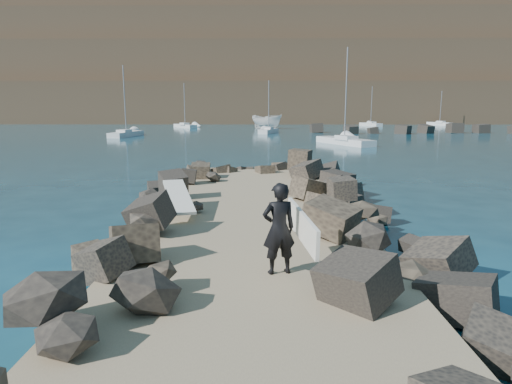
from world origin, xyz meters
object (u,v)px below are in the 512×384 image
surfboard_resting (179,200)px  sailboat_a (126,134)px  boat_imported (267,121)px  surfer_with_board (282,228)px

surfboard_resting → sailboat_a: size_ratio=0.28×
boat_imported → surfer_with_board: bearing=-139.4°
surfboard_resting → boat_imported: bearing=68.9°
boat_imported → surfer_with_board: boat_imported is taller
surfboard_resting → boat_imported: size_ratio=0.39×
surfer_with_board → sailboat_a: size_ratio=0.24×
sailboat_a → boat_imported: bearing=50.2°
boat_imported → surfer_with_board: (-0.66, -74.63, 0.22)m
boat_imported → sailboat_a: (-18.95, -22.70, -0.95)m
surfer_with_board → sailboat_a: sailboat_a is taller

